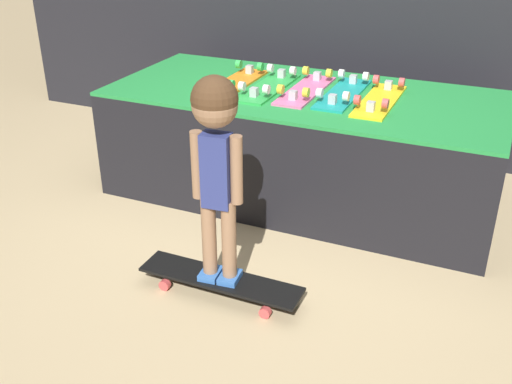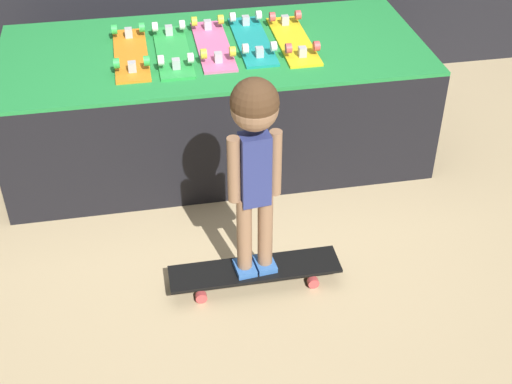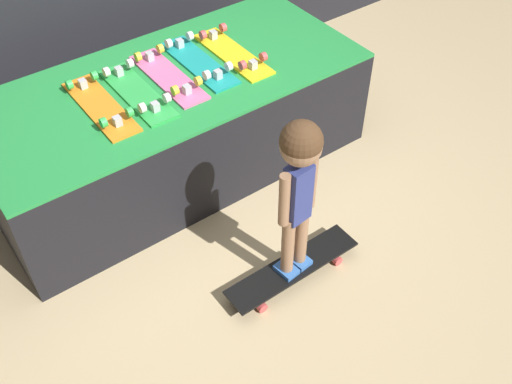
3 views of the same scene
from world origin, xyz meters
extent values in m
plane|color=tan|center=(0.00, 0.00, 0.00)|extent=(16.00, 16.00, 0.00)
cube|color=black|center=(0.00, 0.61, 0.32)|extent=(2.29, 1.03, 0.64)
cube|color=#23893D|center=(0.00, 0.61, 0.65)|extent=(2.29, 1.03, 0.02)
cube|color=orange|center=(-0.44, 0.59, 0.66)|extent=(0.18, 0.64, 0.01)
cube|color=#B7B7BC|center=(-0.44, 0.80, 0.70)|extent=(0.04, 0.04, 0.05)
cylinder|color=green|center=(-0.37, 0.80, 0.72)|extent=(0.03, 0.05, 0.05)
cylinder|color=green|center=(-0.52, 0.80, 0.72)|extent=(0.03, 0.05, 0.05)
cube|color=#B7B7BC|center=(-0.44, 0.38, 0.70)|extent=(0.04, 0.04, 0.05)
cylinder|color=green|center=(-0.37, 0.38, 0.72)|extent=(0.03, 0.05, 0.05)
cylinder|color=green|center=(-0.52, 0.38, 0.72)|extent=(0.03, 0.05, 0.05)
cube|color=green|center=(-0.22, 0.58, 0.66)|extent=(0.18, 0.64, 0.01)
cube|color=#B7B7BC|center=(-0.22, 0.79, 0.70)|extent=(0.04, 0.04, 0.05)
cylinder|color=white|center=(-0.15, 0.79, 0.72)|extent=(0.03, 0.05, 0.05)
cylinder|color=white|center=(-0.29, 0.79, 0.72)|extent=(0.03, 0.05, 0.05)
cube|color=#B7B7BC|center=(-0.22, 0.37, 0.70)|extent=(0.04, 0.04, 0.05)
cylinder|color=white|center=(-0.15, 0.37, 0.72)|extent=(0.03, 0.05, 0.05)
cylinder|color=white|center=(-0.29, 0.37, 0.72)|extent=(0.03, 0.05, 0.05)
cube|color=pink|center=(0.00, 0.61, 0.66)|extent=(0.18, 0.64, 0.01)
cube|color=#B7B7BC|center=(0.00, 0.82, 0.70)|extent=(0.04, 0.04, 0.05)
cylinder|color=yellow|center=(0.07, 0.82, 0.72)|extent=(0.03, 0.05, 0.05)
cylinder|color=yellow|center=(-0.07, 0.82, 0.72)|extent=(0.03, 0.05, 0.05)
cube|color=#B7B7BC|center=(0.00, 0.40, 0.70)|extent=(0.04, 0.04, 0.05)
cylinder|color=yellow|center=(0.07, 0.40, 0.72)|extent=(0.03, 0.05, 0.05)
cylinder|color=yellow|center=(-0.07, 0.40, 0.72)|extent=(0.03, 0.05, 0.05)
cube|color=teal|center=(0.22, 0.64, 0.66)|extent=(0.18, 0.64, 0.01)
cube|color=#B7B7BC|center=(0.22, 0.84, 0.70)|extent=(0.04, 0.04, 0.05)
cylinder|color=white|center=(0.29, 0.84, 0.72)|extent=(0.03, 0.05, 0.05)
cylinder|color=white|center=(0.15, 0.84, 0.72)|extent=(0.03, 0.05, 0.05)
cube|color=#B7B7BC|center=(0.22, 0.43, 0.70)|extent=(0.04, 0.04, 0.05)
cylinder|color=white|center=(0.29, 0.43, 0.72)|extent=(0.03, 0.05, 0.05)
cylinder|color=white|center=(0.15, 0.43, 0.72)|extent=(0.03, 0.05, 0.05)
cube|color=yellow|center=(0.44, 0.60, 0.66)|extent=(0.18, 0.64, 0.01)
cube|color=#B7B7BC|center=(0.44, 0.81, 0.70)|extent=(0.04, 0.04, 0.05)
cylinder|color=#D84C4C|center=(0.52, 0.81, 0.72)|extent=(0.03, 0.05, 0.05)
cylinder|color=#D84C4C|center=(0.37, 0.81, 0.72)|extent=(0.03, 0.05, 0.05)
cube|color=#B7B7BC|center=(0.44, 0.39, 0.70)|extent=(0.04, 0.04, 0.05)
cylinder|color=#D84C4C|center=(0.52, 0.39, 0.72)|extent=(0.03, 0.05, 0.05)
cylinder|color=#D84C4C|center=(0.37, 0.39, 0.72)|extent=(0.03, 0.05, 0.05)
cube|color=black|center=(0.01, -0.55, 0.08)|extent=(0.79, 0.18, 0.01)
cube|color=#B7B7BC|center=(0.27, -0.55, 0.05)|extent=(0.04, 0.04, 0.05)
cylinder|color=#D84C4C|center=(0.27, -0.48, 0.03)|extent=(0.05, 0.03, 0.05)
cylinder|color=#D84C4C|center=(0.27, -0.63, 0.03)|extent=(0.05, 0.03, 0.05)
cube|color=#B7B7BC|center=(-0.25, -0.55, 0.05)|extent=(0.04, 0.04, 0.05)
cylinder|color=#D84C4C|center=(-0.25, -0.48, 0.03)|extent=(0.05, 0.03, 0.05)
cylinder|color=#D84C4C|center=(-0.25, -0.63, 0.03)|extent=(0.05, 0.03, 0.05)
cube|color=#3870C6|center=(0.06, -0.55, 0.11)|extent=(0.10, 0.13, 0.03)
cylinder|color=#997051|center=(0.06, -0.55, 0.31)|extent=(0.07, 0.07, 0.38)
cube|color=#3870C6|center=(-0.03, -0.56, 0.11)|extent=(0.10, 0.13, 0.03)
cylinder|color=#997051|center=(-0.03, -0.56, 0.31)|extent=(0.07, 0.07, 0.38)
cube|color=navy|center=(0.01, -0.55, 0.64)|extent=(0.13, 0.10, 0.34)
cylinder|color=#997051|center=(0.10, -0.54, 0.66)|extent=(0.05, 0.05, 0.31)
cylinder|color=#997051|center=(-0.08, -0.56, 0.66)|extent=(0.05, 0.05, 0.31)
sphere|color=#997051|center=(0.01, -0.55, 0.93)|extent=(0.19, 0.19, 0.19)
sphere|color=#4C331E|center=(0.01, -0.55, 0.96)|extent=(0.20, 0.20, 0.20)
camera|label=1|loc=(1.10, -2.60, 1.70)|focal=42.00mm
camera|label=2|loc=(-0.43, -2.93, 2.31)|focal=50.00mm
camera|label=3|loc=(-1.32, -2.04, 2.62)|focal=42.00mm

